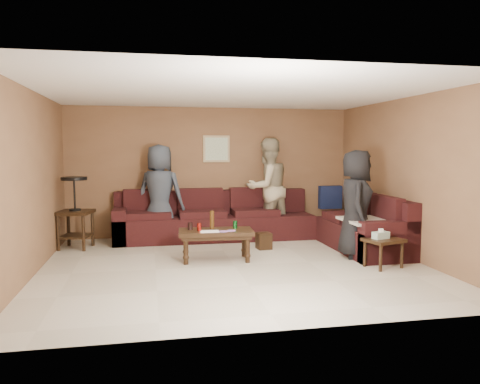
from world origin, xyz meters
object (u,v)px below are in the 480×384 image
Objects in this scene: side_table_right at (383,242)px; person_middle at (267,188)px; person_right at (356,204)px; waste_bin at (264,241)px; person_left at (160,193)px; sectional_sofa at (263,225)px; coffee_table at (216,235)px; end_table_left at (75,211)px.

side_table_right is 0.32× the size of person_middle.
person_right is at bearing 94.34° from person_middle.
waste_bin is at bearing 131.70° from side_table_right.
person_right is (0.94, -1.92, -0.11)m from person_middle.
person_left reaches higher than person_right.
person_middle reaches higher than waste_bin.
person_left is at bearing 140.44° from side_table_right.
waste_bin is (-0.11, -0.49, -0.19)m from sectional_sofa.
coffee_table is 2.24m from person_right.
waste_bin is at bearing 50.88° from person_middle.
person_left is at bearing 164.10° from sectional_sofa.
person_right is (1.15, -1.34, 0.52)m from sectional_sofa.
side_table_right is (1.26, -2.03, 0.04)m from sectional_sofa.
waste_bin is (0.92, 0.65, -0.26)m from coffee_table.
person_left reaches higher than sectional_sofa.
person_right reaches higher than waste_bin.
waste_bin is (-1.37, 1.54, -0.23)m from side_table_right.
sectional_sofa is 2.61× the size of person_left.
person_middle is at bearing 53.80° from coffee_table.
end_table_left is at bearing 149.30° from coffee_table.
coffee_table is 2.61m from end_table_left.
waste_bin is 0.16× the size of person_left.
person_middle reaches higher than coffee_table.
person_left is (-3.08, 2.55, 0.52)m from side_table_right.
person_right is (4.42, -1.53, 0.20)m from end_table_left.
coffee_table is at bearing 158.84° from side_table_right.
person_right is at bearing 170.98° from person_left.
coffee_table is 1.92× the size of side_table_right.
sectional_sofa is 2.44× the size of person_middle.
person_middle is (3.49, 0.39, 0.31)m from end_table_left.
end_table_left is 5.05m from side_table_right.
side_table_right is (4.53, -2.21, -0.27)m from end_table_left.
sectional_sofa is 7.69× the size of side_table_right.
waste_bin is at bearing -103.21° from sectional_sofa.
end_table_left is (-3.27, 0.18, 0.32)m from sectional_sofa.
side_table_right is 0.34× the size of person_left.
person_middle is 1.13× the size of person_right.
coffee_table is at bearing 32.14° from person_middle.
person_left is at bearing -20.09° from person_middle.
side_table_right is 0.84m from person_right.
person_middle reaches higher than sectional_sofa.
side_table_right is at bearing -48.30° from waste_bin.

